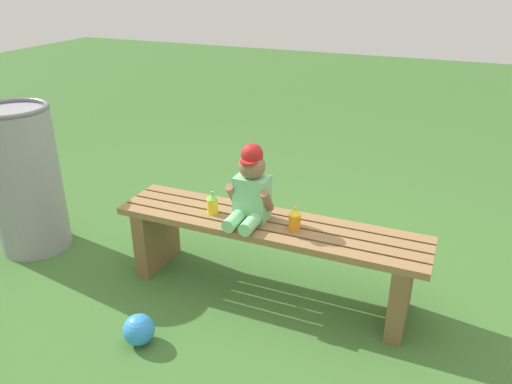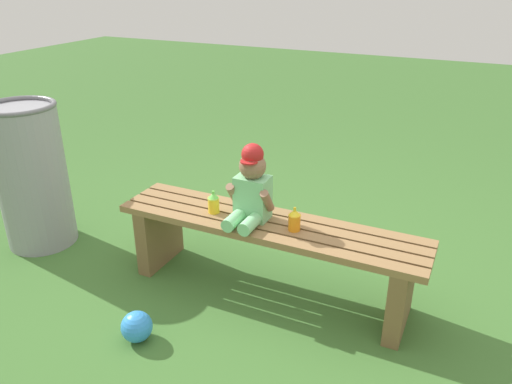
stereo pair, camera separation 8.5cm
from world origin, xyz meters
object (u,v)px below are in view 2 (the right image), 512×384
(toy_ball, at_px, (137,327))
(park_bench, at_px, (268,245))
(child_figure, at_px, (251,188))
(trash_bin, at_px, (32,176))
(sippy_cup_right, at_px, (294,220))
(sippy_cup_left, at_px, (214,202))

(toy_ball, bearing_deg, park_bench, 57.31)
(toy_ball, bearing_deg, child_figure, 63.61)
(trash_bin, bearing_deg, toy_ball, -23.98)
(toy_ball, height_order, trash_bin, trash_bin)
(trash_bin, bearing_deg, sippy_cup_right, 3.28)
(park_bench, distance_m, sippy_cup_right, 0.24)
(sippy_cup_left, distance_m, sippy_cup_right, 0.46)
(child_figure, height_order, trash_bin, trash_bin)
(sippy_cup_left, distance_m, toy_ball, 0.73)
(child_figure, bearing_deg, sippy_cup_right, -3.46)
(park_bench, bearing_deg, sippy_cup_left, -175.75)
(sippy_cup_right, xyz_separation_m, trash_bin, (-1.67, -0.10, -0.03))
(sippy_cup_right, height_order, toy_ball, sippy_cup_right)
(sippy_cup_left, bearing_deg, toy_ball, -98.60)
(sippy_cup_right, distance_m, toy_ball, 0.90)
(park_bench, relative_size, trash_bin, 1.81)
(sippy_cup_left, height_order, trash_bin, trash_bin)
(park_bench, relative_size, toy_ball, 10.98)
(child_figure, xyz_separation_m, sippy_cup_right, (0.24, -0.01, -0.12))
(sippy_cup_right, bearing_deg, child_figure, 176.54)
(park_bench, xyz_separation_m, sippy_cup_right, (0.15, -0.02, 0.19))
(toy_ball, bearing_deg, sippy_cup_left, 81.40)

